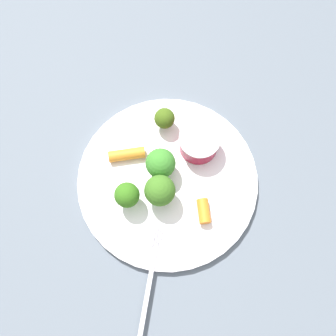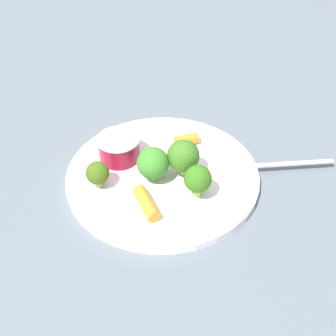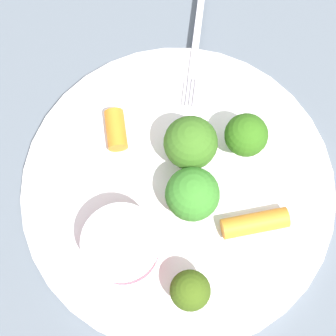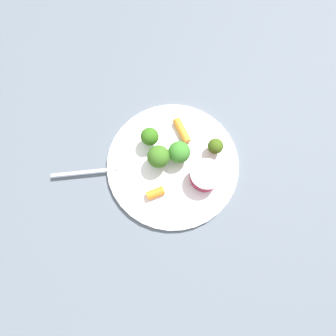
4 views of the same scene
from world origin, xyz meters
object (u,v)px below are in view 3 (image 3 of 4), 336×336
broccoli_floret_0 (246,135)px  broccoli_floret_2 (192,194)px  plate (178,187)px  fork (198,27)px  broccoli_floret_1 (191,143)px  sauce_cup (122,245)px  carrot_stick_1 (116,130)px  broccoli_floret_3 (192,290)px  carrot_stick_0 (255,223)px

broccoli_floret_0 → broccoli_floret_2: 0.07m
plate → fork: size_ratio=1.59×
fork → plate: bearing=167.6°
broccoli_floret_0 → broccoli_floret_2: broccoli_floret_2 is taller
broccoli_floret_0 → broccoli_floret_1: 0.05m
sauce_cup → carrot_stick_1: bearing=-0.1°
broccoli_floret_3 → fork: size_ratio=0.23×
broccoli_floret_2 → carrot_stick_1: size_ratio=1.45×
sauce_cup → broccoli_floret_2: size_ratio=1.21×
broccoli_floret_1 → broccoli_floret_3: broccoli_floret_1 is taller
sauce_cup → carrot_stick_1: 0.11m
plate → carrot_stick_1: size_ratio=7.73×
sauce_cup → fork: bearing=-22.3°
sauce_cup → broccoli_floret_1: 0.10m
sauce_cup → carrot_stick_0: bearing=-84.8°
broccoli_floret_0 → carrot_stick_1: size_ratio=1.40×
plate → carrot_stick_0: size_ratio=4.91×
plate → broccoli_floret_3: (-0.09, -0.00, 0.03)m
broccoli_floret_1 → broccoli_floret_3: bearing=174.8°
broccoli_floret_1 → fork: bearing=-9.7°
plate → broccoli_floret_3: 0.10m
plate → fork: 0.16m
sauce_cup → fork: 0.23m
sauce_cup → broccoli_floret_1: (0.08, -0.06, 0.02)m
broccoli_floret_0 → broccoli_floret_3: broccoli_floret_0 is taller
plate → broccoli_floret_3: broccoli_floret_3 is taller
broccoli_floret_1 → carrot_stick_0: bearing=-144.3°
broccoli_floret_1 → carrot_stick_0: 0.09m
broccoli_floret_0 → broccoli_floret_2: bearing=132.7°
broccoli_floret_2 → carrot_stick_1: broccoli_floret_2 is taller
carrot_stick_0 → carrot_stick_1: bearing=49.5°
sauce_cup → broccoli_floret_3: bearing=-127.9°
carrot_stick_1 → fork: 0.14m
broccoli_floret_2 → carrot_stick_0: (-0.02, -0.05, -0.02)m
carrot_stick_0 → carrot_stick_1: 0.15m
carrot_stick_0 → broccoli_floret_0: bearing=0.6°
broccoli_floret_2 → fork: (0.18, -0.03, -0.03)m
sauce_cup → broccoli_floret_0: 0.14m
carrot_stick_0 → fork: 0.20m
sauce_cup → broccoli_floret_0: bearing=-53.8°
broccoli_floret_3 → carrot_stick_1: 0.16m
broccoli_floret_1 → fork: 0.14m
carrot_stick_1 → fork: (0.11, -0.09, -0.01)m
carrot_stick_1 → carrot_stick_0: bearing=-130.5°
broccoli_floret_2 → carrot_stick_1: 0.10m
fork → broccoli_floret_3: bearing=172.4°
carrot_stick_0 → broccoli_floret_3: bearing=130.8°
broccoli_floret_1 → broccoli_floret_3: 0.12m
broccoli_floret_3 → carrot_stick_0: bearing=-49.2°
broccoli_floret_2 → plate: bearing=29.9°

